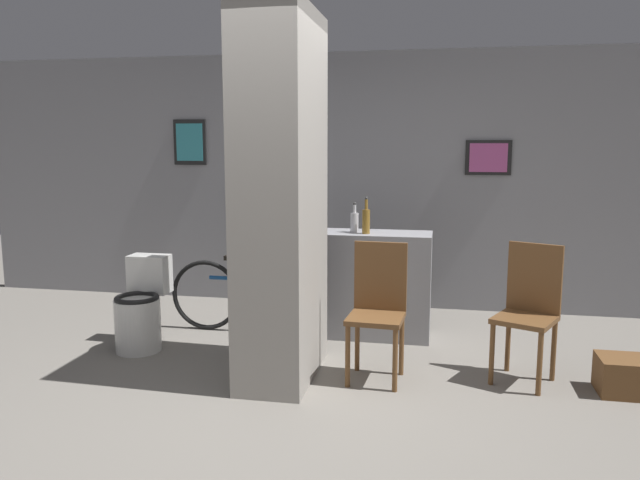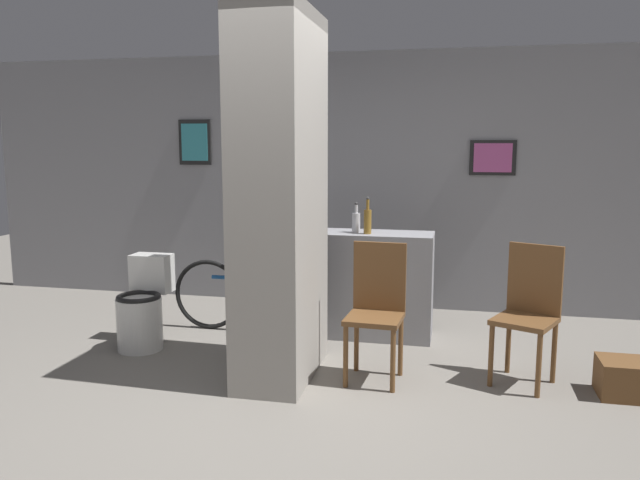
% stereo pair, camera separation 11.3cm
% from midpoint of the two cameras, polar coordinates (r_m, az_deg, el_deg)
% --- Properties ---
extents(ground_plane, '(14.00, 14.00, 0.00)m').
position_cam_midpoint_polar(ground_plane, '(4.27, -3.89, -14.51)').
color(ground_plane, slate).
extents(wall_back, '(8.00, 0.09, 2.60)m').
position_cam_midpoint_polar(wall_back, '(6.50, 2.50, 5.42)').
color(wall_back, gray).
rests_on(wall_back, ground_plane).
extents(pillar_center, '(0.51, 1.01, 2.60)m').
position_cam_midpoint_polar(pillar_center, '(4.43, -2.92, 3.79)').
color(pillar_center, gray).
rests_on(pillar_center, ground_plane).
extents(counter_shelf, '(1.20, 0.44, 0.92)m').
position_cam_midpoint_polar(counter_shelf, '(5.52, 4.58, -4.05)').
color(counter_shelf, gray).
rests_on(counter_shelf, ground_plane).
extents(toilet, '(0.37, 0.53, 0.76)m').
position_cam_midpoint_polar(toilet, '(5.40, -15.32, -6.12)').
color(toilet, silver).
rests_on(toilet, ground_plane).
extents(chair_near_pillar, '(0.41, 0.41, 0.98)m').
position_cam_midpoint_polar(chair_near_pillar, '(4.52, 5.91, -5.99)').
color(chair_near_pillar, brown).
rests_on(chair_near_pillar, ground_plane).
extents(chair_by_doorway, '(0.51, 0.51, 0.98)m').
position_cam_midpoint_polar(chair_by_doorway, '(4.68, 19.20, -5.91)').
color(chair_by_doorway, brown).
rests_on(chair_by_doorway, ground_plane).
extents(bicycle, '(1.72, 0.42, 0.70)m').
position_cam_midpoint_polar(bicycle, '(5.61, -4.48, -5.12)').
color(bicycle, black).
rests_on(bicycle, ground_plane).
extents(bottle_tall, '(0.07, 0.07, 0.32)m').
position_cam_midpoint_polar(bottle_tall, '(5.33, 4.98, 1.81)').
color(bottle_tall, olive).
rests_on(bottle_tall, counter_shelf).
extents(bottle_short, '(0.07, 0.07, 0.27)m').
position_cam_midpoint_polar(bottle_short, '(5.41, 3.92, 1.71)').
color(bottle_short, silver).
rests_on(bottle_short, counter_shelf).
extents(floor_crate, '(0.31, 0.31, 0.25)m').
position_cam_midpoint_polar(floor_crate, '(4.78, 26.55, -11.25)').
color(floor_crate, brown).
rests_on(floor_crate, ground_plane).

